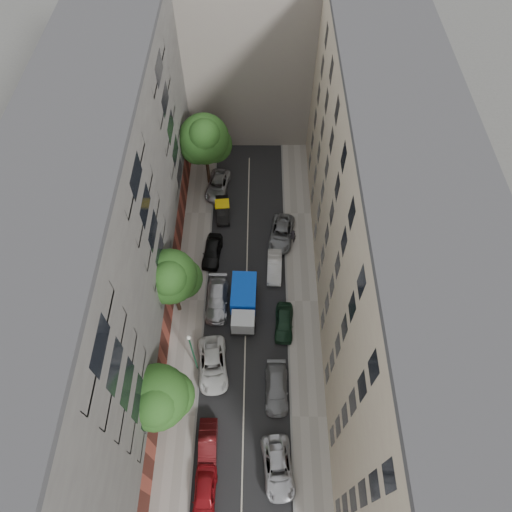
{
  "coord_description": "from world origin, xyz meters",
  "views": [
    {
      "loc": [
        1.13,
        -21.23,
        39.41
      ],
      "look_at": [
        0.95,
        1.3,
        6.0
      ],
      "focal_mm": 32.0,
      "sensor_mm": 36.0,
      "label": 1
    }
  ],
  "objects_px": {
    "car_left_5": "(223,210)",
    "car_left_1": "(208,445)",
    "car_right_3": "(274,267)",
    "car_left_2": "(213,365)",
    "car_left_0": "(205,495)",
    "car_left_4": "(212,251)",
    "car_right_1": "(277,388)",
    "pedestrian": "(293,236)",
    "tree_near": "(158,399)",
    "tree_mid": "(171,279)",
    "tree_far": "(205,141)",
    "car_left_6": "(218,185)",
    "car_right_2": "(284,323)",
    "tarp_truck": "(244,302)",
    "lamp_post": "(192,350)",
    "car_right_4": "(281,233)",
    "car_right_0": "(278,468)",
    "car_left_3": "(217,299)"
  },
  "relations": [
    {
      "from": "car_right_3",
      "to": "car_left_2",
      "type": "bearing_deg",
      "value": -116.54
    },
    {
      "from": "tree_far",
      "to": "car_right_4",
      "type": "bearing_deg",
      "value": -43.73
    },
    {
      "from": "car_left_5",
      "to": "car_right_1",
      "type": "xyz_separation_m",
      "value": [
        5.6,
        -19.8,
        0.03
      ]
    },
    {
      "from": "lamp_post",
      "to": "car_right_0",
      "type": "bearing_deg",
      "value": -49.58
    },
    {
      "from": "car_left_5",
      "to": "pedestrian",
      "type": "height_order",
      "value": "pedestrian"
    },
    {
      "from": "car_left_5",
      "to": "car_left_1",
      "type": "bearing_deg",
      "value": -95.58
    },
    {
      "from": "pedestrian",
      "to": "car_left_2",
      "type": "bearing_deg",
      "value": 79.32
    },
    {
      "from": "tree_near",
      "to": "car_left_6",
      "type": "bearing_deg",
      "value": 83.84
    },
    {
      "from": "car_left_2",
      "to": "lamp_post",
      "type": "xyz_separation_m",
      "value": [
        -1.4,
        -0.08,
        3.54
      ]
    },
    {
      "from": "car_left_5",
      "to": "tree_near",
      "type": "height_order",
      "value": "tree_near"
    },
    {
      "from": "tarp_truck",
      "to": "car_left_6",
      "type": "relative_size",
      "value": 1.15
    },
    {
      "from": "car_left_1",
      "to": "car_left_3",
      "type": "xyz_separation_m",
      "value": [
        0.0,
        13.2,
        0.07
      ]
    },
    {
      "from": "car_right_4",
      "to": "pedestrian",
      "type": "distance_m",
      "value": 1.37
    },
    {
      "from": "car_left_4",
      "to": "pedestrian",
      "type": "distance_m",
      "value": 8.55
    },
    {
      "from": "car_right_1",
      "to": "pedestrian",
      "type": "distance_m",
      "value": 16.1
    },
    {
      "from": "car_left_1",
      "to": "car_right_3",
      "type": "bearing_deg",
      "value": 70.51
    },
    {
      "from": "car_right_0",
      "to": "tree_near",
      "type": "distance_m",
      "value": 10.88
    },
    {
      "from": "tree_near",
      "to": "car_right_4",
      "type": "bearing_deg",
      "value": 62.35
    },
    {
      "from": "tree_far",
      "to": "car_left_6",
      "type": "bearing_deg",
      "value": -44.39
    },
    {
      "from": "tarp_truck",
      "to": "car_right_3",
      "type": "relative_size",
      "value": 1.4
    },
    {
      "from": "car_left_5",
      "to": "car_left_6",
      "type": "relative_size",
      "value": 0.81
    },
    {
      "from": "car_left_1",
      "to": "pedestrian",
      "type": "height_order",
      "value": "pedestrian"
    },
    {
      "from": "car_left_2",
      "to": "car_right_2",
      "type": "xyz_separation_m",
      "value": [
        6.4,
        4.17,
        -0.04
      ]
    },
    {
      "from": "tarp_truck",
      "to": "car_right_1",
      "type": "bearing_deg",
      "value": -67.62
    },
    {
      "from": "car_left_2",
      "to": "tree_far",
      "type": "xyz_separation_m",
      "value": [
        -1.7,
        22.32,
        5.72
      ]
    },
    {
      "from": "car_right_3",
      "to": "car_right_4",
      "type": "relative_size",
      "value": 0.81
    },
    {
      "from": "tree_near",
      "to": "tree_mid",
      "type": "distance_m",
      "value": 10.08
    },
    {
      "from": "car_left_4",
      "to": "car_left_3",
      "type": "bearing_deg",
      "value": -76.08
    },
    {
      "from": "car_left_0",
      "to": "car_left_4",
      "type": "relative_size",
      "value": 0.98
    },
    {
      "from": "car_right_2",
      "to": "lamp_post",
      "type": "relative_size",
      "value": 0.61
    },
    {
      "from": "tarp_truck",
      "to": "tree_mid",
      "type": "height_order",
      "value": "tree_mid"
    },
    {
      "from": "car_left_4",
      "to": "car_right_4",
      "type": "relative_size",
      "value": 0.86
    },
    {
      "from": "tarp_truck",
      "to": "car_left_3",
      "type": "relative_size",
      "value": 1.11
    },
    {
      "from": "car_left_4",
      "to": "car_right_4",
      "type": "xyz_separation_m",
      "value": [
        7.2,
        2.4,
        -0.04
      ]
    },
    {
      "from": "car_left_3",
      "to": "car_right_3",
      "type": "bearing_deg",
      "value": 34.49
    },
    {
      "from": "car_left_1",
      "to": "car_left_4",
      "type": "height_order",
      "value": "car_left_4"
    },
    {
      "from": "car_left_2",
      "to": "tree_far",
      "type": "bearing_deg",
      "value": 87.7
    },
    {
      "from": "car_left_2",
      "to": "tree_far",
      "type": "distance_m",
      "value": 23.11
    },
    {
      "from": "car_left_4",
      "to": "pedestrian",
      "type": "relative_size",
      "value": 2.37
    },
    {
      "from": "car_left_4",
      "to": "car_right_2",
      "type": "distance_m",
      "value": 10.76
    },
    {
      "from": "car_left_2",
      "to": "car_left_4",
      "type": "distance_m",
      "value": 12.2
    },
    {
      "from": "car_left_2",
      "to": "car_right_4",
      "type": "height_order",
      "value": "car_left_2"
    },
    {
      "from": "car_left_5",
      "to": "car_right_4",
      "type": "height_order",
      "value": "car_right_4"
    },
    {
      "from": "car_left_0",
      "to": "tarp_truck",
      "type": "bearing_deg",
      "value": 81.74
    },
    {
      "from": "car_left_0",
      "to": "car_right_2",
      "type": "relative_size",
      "value": 1.04
    },
    {
      "from": "car_left_3",
      "to": "lamp_post",
      "type": "relative_size",
      "value": 0.76
    },
    {
      "from": "tree_mid",
      "to": "car_right_0",
      "type": "bearing_deg",
      "value": -56.98
    },
    {
      "from": "car_left_1",
      "to": "tree_near",
      "type": "xyz_separation_m",
      "value": [
        -3.5,
        2.29,
        4.48
      ]
    },
    {
      "from": "car_right_3",
      "to": "car_right_1",
      "type": "bearing_deg",
      "value": -88.17
    },
    {
      "from": "car_left_2",
      "to": "lamp_post",
      "type": "height_order",
      "value": "lamp_post"
    }
  ]
}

